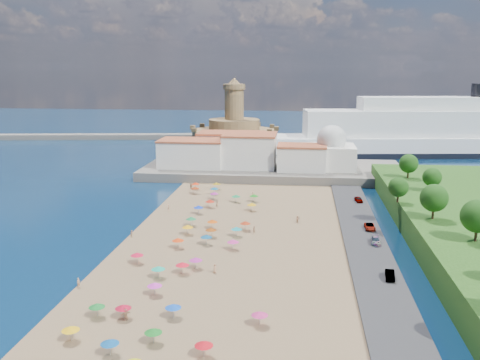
# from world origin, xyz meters

# --- Properties ---
(ground) EXTENTS (700.00, 700.00, 0.00)m
(ground) POSITION_xyz_m (0.00, 0.00, 0.00)
(ground) COLOR #071938
(ground) RESTS_ON ground
(terrace) EXTENTS (90.00, 36.00, 3.00)m
(terrace) POSITION_xyz_m (10.00, 73.00, 1.50)
(terrace) COLOR #59544C
(terrace) RESTS_ON ground
(jetty) EXTENTS (18.00, 70.00, 2.40)m
(jetty) POSITION_xyz_m (-12.00, 108.00, 1.20)
(jetty) COLOR #59544C
(jetty) RESTS_ON ground
(breakwater) EXTENTS (199.03, 34.77, 2.60)m
(breakwater) POSITION_xyz_m (-110.00, 153.00, 1.30)
(breakwater) COLOR #59544C
(breakwater) RESTS_ON ground
(waterfront_buildings) EXTENTS (57.00, 29.00, 11.00)m
(waterfront_buildings) POSITION_xyz_m (-3.05, 73.64, 7.88)
(waterfront_buildings) COLOR silver
(waterfront_buildings) RESTS_ON terrace
(domed_building) EXTENTS (16.00, 16.00, 15.00)m
(domed_building) POSITION_xyz_m (30.00, 71.00, 8.97)
(domed_building) COLOR silver
(domed_building) RESTS_ON terrace
(fortress) EXTENTS (40.00, 40.00, 32.40)m
(fortress) POSITION_xyz_m (-12.00, 138.00, 6.68)
(fortress) COLOR olive
(fortress) RESTS_ON ground
(cruise_ship) EXTENTS (140.64, 39.07, 30.39)m
(cruise_ship) POSITION_xyz_m (75.99, 123.28, 9.00)
(cruise_ship) COLOR black
(cruise_ship) RESTS_ON ground
(beach_parasols) EXTENTS (30.59, 115.16, 2.20)m
(beach_parasols) POSITION_xyz_m (-1.41, -14.17, 2.15)
(beach_parasols) COLOR gray
(beach_parasols) RESTS_ON beach
(beachgoers) EXTENTS (37.72, 105.14, 1.87)m
(beachgoers) POSITION_xyz_m (-0.92, -2.44, 1.14)
(beachgoers) COLOR tan
(beachgoers) RESTS_ON beach
(parked_cars) EXTENTS (2.33, 59.57, 1.44)m
(parked_cars) POSITION_xyz_m (36.00, 4.78, 1.40)
(parked_cars) COLOR gray
(parked_cars) RESTS_ON promenade
(hillside_trees) EXTENTS (15.25, 107.92, 7.83)m
(hillside_trees) POSITION_xyz_m (49.01, -5.71, 10.14)
(hillside_trees) COLOR #382314
(hillside_trees) RESTS_ON hillside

